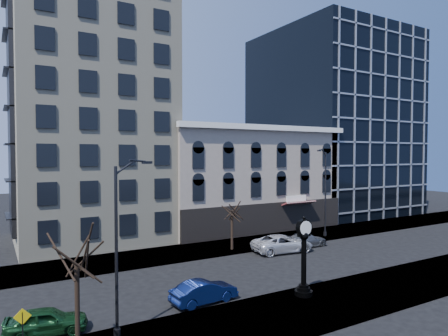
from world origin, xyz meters
TOP-DOWN VIEW (x-y plane):
  - ground at (0.00, 0.00)m, footprint 160.00×160.00m
  - sidewalk_far at (0.00, 8.00)m, footprint 160.00×6.00m
  - sidewalk_near at (0.00, -8.00)m, footprint 160.00×6.00m
  - cream_tower at (-6.11, 18.88)m, footprint 15.90×15.40m
  - victorian_row at (12.00, 15.89)m, footprint 22.60×11.19m
  - glass_office at (32.00, 20.91)m, footprint 20.00×20.15m
  - street_clock at (1.83, -6.41)m, footprint 1.16×1.16m
  - street_lamp_near at (-9.49, -5.95)m, footprint 2.26×0.93m
  - street_lamp_far at (15.87, 6.28)m, footprint 2.39×1.26m
  - bare_tree_near at (-12.16, -7.15)m, footprint 3.90×3.90m
  - bare_tree_far at (4.33, 6.47)m, footprint 3.14×3.14m
  - warning_sign at (-14.30, -6.13)m, footprint 0.73×0.10m
  - car_near_a at (-13.08, -3.76)m, footprint 4.23×2.32m
  - car_near_b at (-4.15, -4.05)m, footprint 4.35×1.81m
  - car_far_a at (8.12, 3.56)m, footprint 6.17×3.43m
  - car_far_b at (11.50, 4.07)m, footprint 4.67×2.01m

SIDE VIEW (x-z plane):
  - ground at x=0.00m, z-range 0.00..0.00m
  - sidewalk_far at x=0.00m, z-range 0.00..0.12m
  - sidewalk_near at x=0.00m, z-range 0.00..0.12m
  - car_far_b at x=11.50m, z-range 0.00..1.34m
  - car_near_a at x=-13.08m, z-range 0.00..1.36m
  - car_near_b at x=-4.15m, z-range 0.00..1.40m
  - car_far_a at x=8.12m, z-range 0.00..1.63m
  - warning_sign at x=-14.30m, z-range 0.54..2.80m
  - street_clock at x=1.83m, z-range -0.12..4.99m
  - bare_tree_far at x=4.33m, z-range 1.49..6.88m
  - bare_tree_near at x=-12.16m, z-range 1.83..8.52m
  - victorian_row at x=12.00m, z-range -0.25..12.25m
  - street_lamp_near at x=-9.49m, z-range 2.41..11.39m
  - street_lamp_far at x=15.87m, z-range 2.62..12.45m
  - glass_office at x=32.00m, z-range 0.00..28.00m
  - cream_tower at x=-6.11m, z-range -1.93..40.57m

